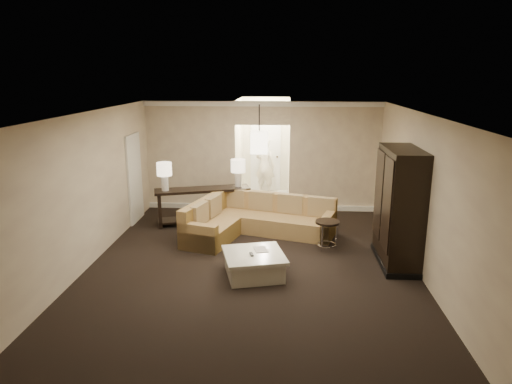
# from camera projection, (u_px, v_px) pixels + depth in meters

# --- Properties ---
(ground) EXTENTS (8.00, 8.00, 0.00)m
(ground) POSITION_uv_depth(u_px,v_px,m) (250.00, 272.00, 8.20)
(ground) COLOR black
(ground) RESTS_ON ground
(wall_back) EXTENTS (6.00, 0.04, 2.80)m
(wall_back) POSITION_uv_depth(u_px,v_px,m) (262.00, 156.00, 11.71)
(wall_back) COLOR beige
(wall_back) RESTS_ON ground
(wall_front) EXTENTS (6.00, 0.04, 2.80)m
(wall_front) POSITION_uv_depth(u_px,v_px,m) (214.00, 317.00, 3.99)
(wall_front) COLOR beige
(wall_front) RESTS_ON ground
(wall_left) EXTENTS (0.04, 8.00, 2.80)m
(wall_left) POSITION_uv_depth(u_px,v_px,m) (81.00, 194.00, 8.04)
(wall_left) COLOR beige
(wall_left) RESTS_ON ground
(wall_right) EXTENTS (0.04, 8.00, 2.80)m
(wall_right) POSITION_uv_depth(u_px,v_px,m) (428.00, 200.00, 7.66)
(wall_right) COLOR beige
(wall_right) RESTS_ON ground
(ceiling) EXTENTS (6.00, 8.00, 0.02)m
(ceiling) POSITION_uv_depth(u_px,v_px,m) (250.00, 115.00, 7.50)
(ceiling) COLOR white
(ceiling) RESTS_ON wall_back
(crown_molding) EXTENTS (6.00, 0.10, 0.12)m
(crown_molding) POSITION_uv_depth(u_px,v_px,m) (262.00, 104.00, 11.33)
(crown_molding) COLOR white
(crown_molding) RESTS_ON wall_back
(baseboard) EXTENTS (6.00, 0.10, 0.12)m
(baseboard) POSITION_uv_depth(u_px,v_px,m) (262.00, 207.00, 12.00)
(baseboard) COLOR white
(baseboard) RESTS_ON ground
(side_door) EXTENTS (0.05, 0.90, 2.10)m
(side_door) POSITION_uv_depth(u_px,v_px,m) (135.00, 178.00, 10.83)
(side_door) COLOR white
(side_door) RESTS_ON ground
(foyer) EXTENTS (1.44, 2.02, 2.80)m
(foyer) POSITION_uv_depth(u_px,v_px,m) (265.00, 152.00, 13.03)
(foyer) COLOR beige
(foyer) RESTS_ON ground
(sectional_sofa) EXTENTS (3.31, 2.39, 0.84)m
(sectional_sofa) POSITION_uv_depth(u_px,v_px,m) (252.00, 220.00, 10.06)
(sectional_sofa) COLOR brown
(sectional_sofa) RESTS_ON ground
(coffee_table) EXTENTS (1.25, 1.25, 0.43)m
(coffee_table) POSITION_uv_depth(u_px,v_px,m) (254.00, 264.00, 8.03)
(coffee_table) COLOR beige
(coffee_table) RESTS_ON ground
(console_table) EXTENTS (2.26, 1.12, 0.86)m
(console_table) POSITION_uv_depth(u_px,v_px,m) (203.00, 203.00, 10.76)
(console_table) COLOR black
(console_table) RESTS_ON ground
(armoire) EXTENTS (0.65, 1.51, 2.18)m
(armoire) POSITION_uv_depth(u_px,v_px,m) (399.00, 210.00, 8.36)
(armoire) COLOR black
(armoire) RESTS_ON ground
(drink_table) EXTENTS (0.48, 0.48, 0.60)m
(drink_table) POSITION_uv_depth(u_px,v_px,m) (327.00, 229.00, 9.16)
(drink_table) COLOR black
(drink_table) RESTS_ON ground
(table_lamp_left) EXTENTS (0.34, 0.34, 0.65)m
(table_lamp_left) POSITION_uv_depth(u_px,v_px,m) (164.00, 172.00, 10.38)
(table_lamp_left) COLOR silver
(table_lamp_left) RESTS_ON console_table
(table_lamp_right) EXTENTS (0.34, 0.34, 0.65)m
(table_lamp_right) POSITION_uv_depth(u_px,v_px,m) (238.00, 169.00, 10.75)
(table_lamp_right) COLOR silver
(table_lamp_right) RESTS_ON console_table
(pendant_light) EXTENTS (0.38, 0.38, 1.09)m
(pendant_light) POSITION_uv_depth(u_px,v_px,m) (259.00, 142.00, 10.32)
(pendant_light) COLOR black
(pendant_light) RESTS_ON ceiling
(person) EXTENTS (0.79, 0.67, 1.84)m
(person) POSITION_uv_depth(u_px,v_px,m) (265.00, 163.00, 13.38)
(person) COLOR beige
(person) RESTS_ON ground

